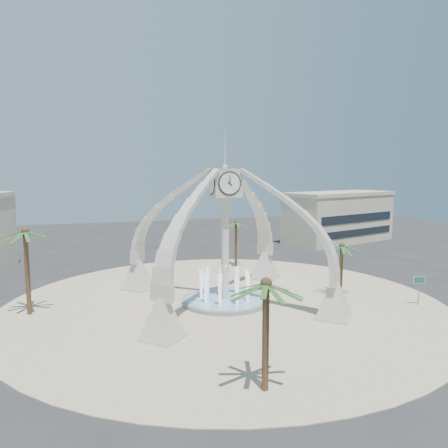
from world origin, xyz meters
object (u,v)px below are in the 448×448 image
object	(u,v)px
palm_south	(266,285)
palm_north	(236,223)
palm_west	(25,233)
palm_east	(342,246)
fountain	(225,300)
street_sign	(419,284)
clock_tower	(225,233)

from	to	relation	value
palm_south	palm_north	bearing A→B (deg)	73.18
palm_west	palm_north	xyz separation A→B (m)	(22.99, 12.32, -1.41)
palm_west	palm_south	world-z (taller)	palm_west
palm_east	palm_south	distance (m)	20.76
fountain	palm_east	size ratio (longest dim) A/B	1.42
palm_west	palm_east	bearing A→B (deg)	-6.58
palm_west	street_sign	distance (m)	34.57
palm_north	clock_tower	bearing A→B (deg)	-113.42
palm_east	palm_south	world-z (taller)	palm_south
palm_west	clock_tower	bearing A→B (deg)	-6.73
clock_tower	palm_south	bearing A→B (deg)	-100.55
palm_north	palm_east	bearing A→B (deg)	-71.32
palm_west	fountain	bearing A→B (deg)	-6.72
clock_tower	fountain	world-z (taller)	clock_tower
palm_east	street_sign	world-z (taller)	palm_east
palm_west	palm_north	size ratio (longest dim) A/B	1.24
palm_west	palm_north	distance (m)	26.12
clock_tower	palm_south	xyz separation A→B (m)	(-3.00, -16.13, -0.48)
palm_east	palm_west	world-z (taller)	palm_west
palm_west	street_sign	world-z (taller)	palm_west
fountain	palm_north	distance (m)	16.47
palm_north	palm_west	bearing A→B (deg)	-151.82
palm_south	street_sign	world-z (taller)	palm_south
palm_east	palm_west	size ratio (longest dim) A/B	0.71
palm_east	palm_south	xyz separation A→B (m)	(-14.46, -14.85, 1.10)
clock_tower	palm_west	world-z (taller)	clock_tower
clock_tower	palm_north	xyz separation A→B (m)	(6.19, 14.30, -0.87)
palm_east	street_sign	distance (m)	7.55
fountain	palm_west	xyz separation A→B (m)	(-16.80, 1.98, 6.74)
clock_tower	fountain	size ratio (longest dim) A/B	2.24
palm_east	street_sign	xyz separation A→B (m)	(4.97, -4.88, -2.90)
palm_east	palm_north	xyz separation A→B (m)	(-5.26, 15.57, 0.71)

